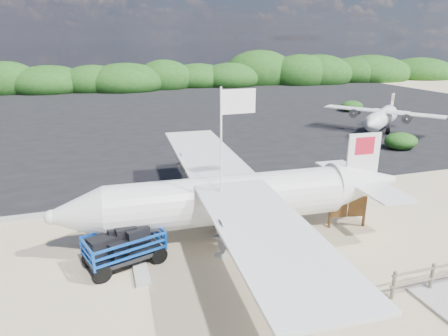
# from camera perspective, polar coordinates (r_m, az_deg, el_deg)

# --- Properties ---
(ground) EXTENTS (160.00, 160.00, 0.00)m
(ground) POSITION_cam_1_polar(r_m,az_deg,el_deg) (16.75, 3.51, -10.28)
(ground) COLOR beige
(asphalt_apron) EXTENTS (90.00, 50.00, 0.04)m
(asphalt_apron) POSITION_cam_1_polar(r_m,az_deg,el_deg) (44.77, -10.35, 7.54)
(asphalt_apron) COLOR #B2B2B2
(asphalt_apron) RESTS_ON ground
(lagoon) EXTENTS (9.00, 7.00, 0.40)m
(lagoon) POSITION_cam_1_polar(r_m,az_deg,el_deg) (17.56, -27.77, -11.10)
(lagoon) COLOR #B2B2B2
(lagoon) RESTS_ON ground
(vegetation_band) EXTENTS (124.00, 8.00, 4.40)m
(vegetation_band) POSITION_cam_1_polar(r_m,az_deg,el_deg) (69.40, -13.12, 11.02)
(vegetation_band) COLOR #B2B2B2
(vegetation_band) RESTS_ON ground
(baggage_cart) EXTENTS (3.35, 2.53, 1.49)m
(baggage_cart) POSITION_cam_1_polar(r_m,az_deg,el_deg) (15.54, -13.84, -13.26)
(baggage_cart) COLOR #0C46B9
(baggage_cart) RESTS_ON ground
(flagpole) EXTENTS (1.30, 0.59, 6.40)m
(flagpole) POSITION_cam_1_polar(r_m,az_deg,el_deg) (15.69, -0.38, -12.34)
(flagpole) COLOR white
(flagpole) RESTS_ON ground
(signboard) EXTENTS (1.77, 0.50, 1.46)m
(signboard) POSITION_cam_1_polar(r_m,az_deg,el_deg) (18.62, 17.01, -8.04)
(signboard) COLOR #543618
(signboard) RESTS_ON ground
(crew_a) EXTENTS (0.81, 0.63, 1.96)m
(crew_a) POSITION_cam_1_polar(r_m,az_deg,el_deg) (18.71, -4.45, -3.84)
(crew_a) COLOR #132549
(crew_a) RESTS_ON ground
(crew_b) EXTENTS (0.89, 0.78, 1.57)m
(crew_b) POSITION_cam_1_polar(r_m,az_deg,el_deg) (18.57, -6.71, -4.73)
(crew_b) COLOR #132549
(crew_b) RESTS_ON ground
(aircraft_large) EXTENTS (18.25, 18.25, 5.24)m
(aircraft_large) POSITION_cam_1_polar(r_m,az_deg,el_deg) (36.21, 7.16, 5.24)
(aircraft_large) COLOR #B2B2B2
(aircraft_large) RESTS_ON ground
(aircraft_small) EXTENTS (11.58, 11.58, 2.97)m
(aircraft_small) POSITION_cam_1_polar(r_m,az_deg,el_deg) (48.89, -26.35, 6.84)
(aircraft_small) COLOR #B2B2B2
(aircraft_small) RESTS_ON ground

